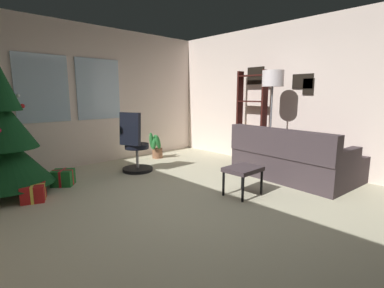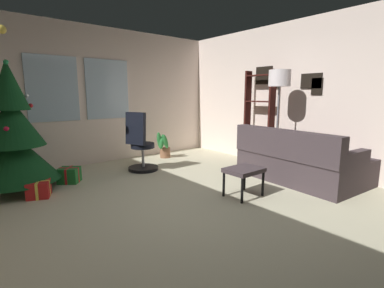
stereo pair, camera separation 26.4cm
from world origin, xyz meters
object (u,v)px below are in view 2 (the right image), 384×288
Objects in this scene: holiday_tree at (14,139)px; gift_box_green at (69,175)px; gift_box_red at (39,189)px; potted_plant at (164,147)px; footstool at (244,172)px; office_chair at (141,148)px; floor_lamp at (279,85)px; bookshelf at (259,123)px; couch at (307,163)px.

holiday_tree is 5.78× the size of gift_box_green.
holiday_tree is at bearing 110.26° from gift_box_red.
footstool is at bearing -99.77° from potted_plant.
office_chair is at bearing 9.80° from gift_box_red.
gift_box_green is 3.84m from floor_lamp.
bookshelf is (3.95, -0.71, 0.72)m from gift_box_red.
gift_box_red is at bearing 150.88° from couch.
gift_box_red is at bearing 141.45° from footstool.
office_chair is at bearing -4.74° from gift_box_green.
couch is at bearing -73.62° from potted_plant.
couch is at bearing -33.32° from holiday_tree.
footstool is at bearing -77.75° from office_chair.
footstool is 0.27× the size of bookshelf.
office_chair is at bearing 127.85° from couch.
office_chair is (1.26, -0.10, 0.31)m from gift_box_green.
footstool is 2.08m from bookshelf.
potted_plant is (2.72, 0.94, 0.14)m from gift_box_red.
bookshelf is at bearing -10.15° from gift_box_red.
floor_lamp is (1.36, 0.41, 1.22)m from footstool.
gift_box_red is at bearing -160.84° from potted_plant.
holiday_tree is 4.29m from bookshelf.
footstool is at bearing -147.66° from bookshelf.
holiday_tree is at bearing 175.11° from gift_box_green.
floor_lamp reaches higher than footstool.
couch is 4.96× the size of gift_box_green.
holiday_tree is 2.00m from office_chair.
footstool is 3.34m from holiday_tree.
potted_plant is at bearing 9.23° from holiday_tree.
footstool reaches higher than gift_box_red.
potted_plant is (-0.86, 2.94, -0.05)m from couch.
footstool is 2.80m from gift_box_green.
couch is at bearing -106.23° from bookshelf.
couch reaches higher than potted_plant.
footstool is at bearing -52.04° from gift_box_green.
gift_box_green is at bearing 149.79° from floor_lamp.
floor_lamp is (3.07, -1.79, 1.45)m from gift_box_green.
gift_box_green is at bearing -166.40° from potted_plant.
floor_lamp is (3.60, -1.38, 1.46)m from gift_box_red.
holiday_tree is at bearing 153.89° from floor_lamp.
gift_box_red is at bearing -141.81° from gift_box_green.
office_chair is at bearing -145.59° from potted_plant.
bookshelf is 3.11× the size of potted_plant.
gift_box_red is (0.17, -0.47, -0.68)m from holiday_tree.
potted_plant is at bearing 13.60° from gift_box_green.
gift_box_red is at bearing 169.85° from bookshelf.
holiday_tree is 1.24× the size of bookshelf.
office_chair reaches higher than gift_box_green.
office_chair is (1.96, -0.16, -0.36)m from holiday_tree.
floor_lamp is at bearing -117.81° from bookshelf.
footstool is 1.24× the size of gift_box_green.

